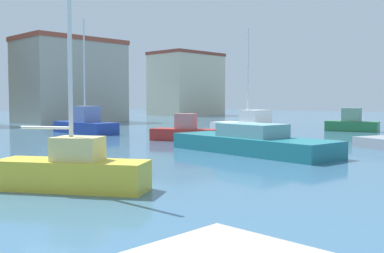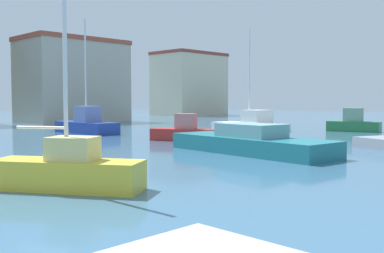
{
  "view_description": "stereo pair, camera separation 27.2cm",
  "coord_description": "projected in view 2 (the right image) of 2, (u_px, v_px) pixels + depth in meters",
  "views": [
    {
      "loc": [
        -1.31,
        -3.89,
        2.51
      ],
      "look_at": [
        18.05,
        14.83,
        0.92
      ],
      "focal_mm": 41.94,
      "sensor_mm": 36.0,
      "label": 1
    },
    {
      "loc": [
        -1.12,
        -4.08,
        2.51
      ],
      "look_at": [
        18.05,
        14.83,
        0.92
      ],
      "focal_mm": 41.94,
      "sensor_mm": 36.0,
      "label": 2
    }
  ],
  "objects": [
    {
      "name": "sailboat_yellow_distant_north",
      "position": [
        68.0,
        169.0,
        12.51
      ],
      "size": [
        3.36,
        4.3,
        5.92
      ],
      "color": "gold",
      "rests_on": "water"
    },
    {
      "name": "water",
      "position": [
        101.0,
        140.0,
        28.49
      ],
      "size": [
        160.0,
        160.0,
        0.0
      ],
      "primitive_type": "plane",
      "color": "#38607F",
      "rests_on": "ground"
    },
    {
      "name": "warehouse_block",
      "position": [
        73.0,
        81.0,
        51.52
      ],
      "size": [
        11.44,
        7.39,
        9.47
      ],
      "color": "#B2A893",
      "rests_on": "ground"
    },
    {
      "name": "motorboat_teal_outer_mooring",
      "position": [
        250.0,
        142.0,
        21.22
      ],
      "size": [
        3.45,
        8.77,
        1.4
      ],
      "color": "#1E707A",
      "rests_on": "water"
    },
    {
      "name": "sailboat_white_inner_mooring",
      "position": [
        251.0,
        123.0,
        38.13
      ],
      "size": [
        3.35,
        7.31,
        8.58
      ],
      "color": "white",
      "rests_on": "water"
    },
    {
      "name": "motorboat_green_near_pier",
      "position": [
        353.0,
        123.0,
        35.89
      ],
      "size": [
        2.27,
        4.24,
        1.88
      ],
      "color": "#28703D",
      "rests_on": "water"
    },
    {
      "name": "sailboat_blue_far_right",
      "position": [
        87.0,
        124.0,
        33.9
      ],
      "size": [
        1.97,
        6.0,
        8.56
      ],
      "color": "#233D93",
      "rests_on": "water"
    },
    {
      "name": "waterfront_apartments",
      "position": [
        189.0,
        84.0,
        75.57
      ],
      "size": [
        11.27,
        7.97,
        10.44
      ],
      "color": "beige",
      "rests_on": "ground"
    },
    {
      "name": "motorboat_red_mid_harbor",
      "position": [
        185.0,
        132.0,
        27.68
      ],
      "size": [
        2.86,
        4.37,
        1.68
      ],
      "color": "#B22823",
      "rests_on": "water"
    }
  ]
}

